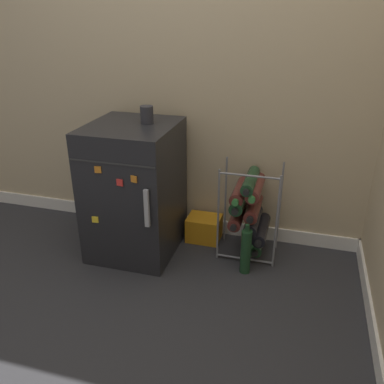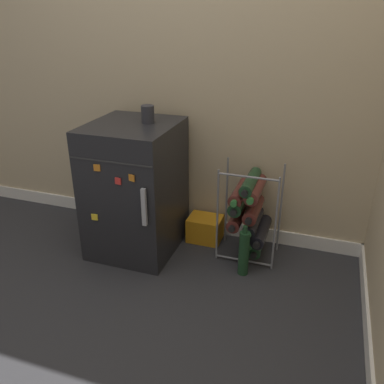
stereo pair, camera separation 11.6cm
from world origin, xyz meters
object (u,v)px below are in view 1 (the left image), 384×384
object	(u,v)px
mini_fridge	(135,190)
loose_bottle_floor	(246,251)
soda_box	(204,228)
fridge_top_cup	(147,115)
wine_rack	(250,210)

from	to	relation	value
mini_fridge	loose_bottle_floor	distance (m)	0.74
soda_box	fridge_top_cup	distance (m)	0.83
fridge_top_cup	loose_bottle_floor	size ratio (longest dim) A/B	0.32
mini_fridge	wine_rack	distance (m)	0.70
mini_fridge	soda_box	xyz separation A→B (m)	(0.38, 0.20, -0.32)
mini_fridge	soda_box	size ratio (longest dim) A/B	3.75
fridge_top_cup	wine_rack	bearing A→B (deg)	6.29
mini_fridge	wine_rack	world-z (taller)	mini_fridge
wine_rack	fridge_top_cup	distance (m)	0.81
wine_rack	soda_box	bearing A→B (deg)	164.10
soda_box	loose_bottle_floor	bearing A→B (deg)	-42.29
mini_fridge	loose_bottle_floor	xyz separation A→B (m)	(0.69, -0.08, -0.26)
mini_fridge	fridge_top_cup	distance (m)	0.45
fridge_top_cup	mini_fridge	bearing A→B (deg)	-146.08
fridge_top_cup	soda_box	bearing A→B (deg)	26.83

